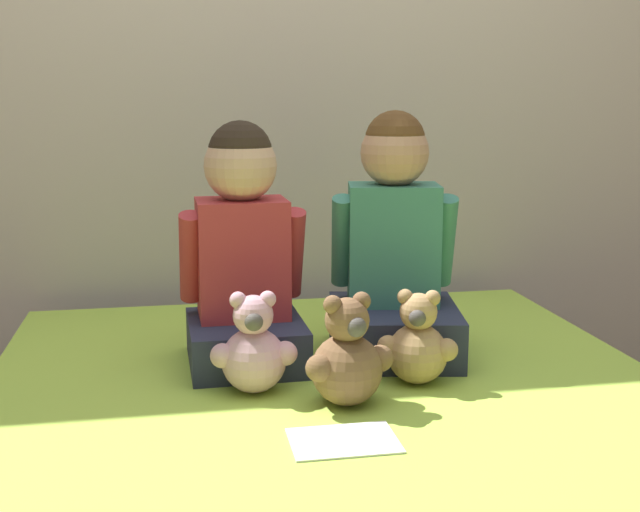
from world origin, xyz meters
The scene contains 8 objects.
wall_behind_bed centered at (0.00, 1.09, 1.25)m, with size 8.00×0.06×2.50m.
bed centered at (0.00, 0.00, 0.19)m, with size 1.62×1.92×0.38m.
child_on_left centered at (-0.18, 0.36, 0.65)m, with size 0.32×0.32×0.60m.
child_on_right centered at (0.21, 0.36, 0.64)m, with size 0.38×0.39×0.63m.
teddy_bear_held_by_left_child centered at (-0.18, 0.13, 0.47)m, with size 0.20×0.15×0.24m.
teddy_bear_held_by_right_child centered at (0.20, 0.12, 0.47)m, with size 0.18×0.14×0.22m.
teddy_bear_between_children centered at (0.01, 0.02, 0.48)m, with size 0.20×0.16×0.25m.
sign_card centered at (-0.04, -0.17, 0.38)m, with size 0.21×0.15×0.00m.
Camera 1 is at (-0.35, -1.60, 1.04)m, focal length 45.00 mm.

